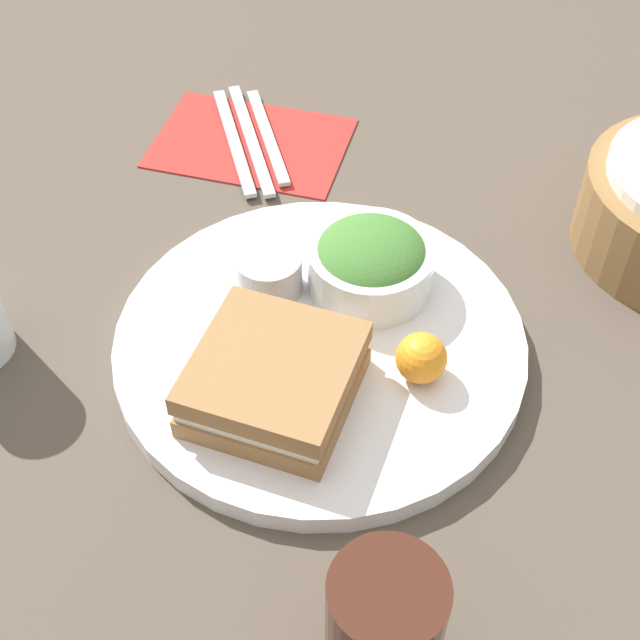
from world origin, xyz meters
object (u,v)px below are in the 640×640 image
at_px(plate, 320,344).
at_px(spoon, 268,136).
at_px(sandwich, 274,379).
at_px(knife, 251,139).
at_px(dressing_cup, 269,273).
at_px(salad_bowl, 371,262).
at_px(fork, 234,141).
at_px(drink_glass, 383,635).

relative_size(plate, spoon, 2.06).
xyz_separation_m(sandwich, knife, (-0.33, -0.13, -0.04)).
bearing_deg(dressing_cup, salad_bowl, 108.55).
bearing_deg(fork, dressing_cup, 177.45).
xyz_separation_m(plate, salad_bowl, (-0.07, 0.03, 0.04)).
xyz_separation_m(drink_glass, knife, (-0.51, -0.25, -0.06)).
xyz_separation_m(sandwich, spoon, (-0.33, -0.11, -0.04)).
relative_size(salad_bowl, drink_glass, 0.87).
bearing_deg(plate, salad_bowl, 159.83).
bearing_deg(fork, sandwich, 174.90).
distance_m(sandwich, dressing_cup, 0.12).
distance_m(plate, salad_bowl, 0.08).
xyz_separation_m(dressing_cup, knife, (-0.21, -0.09, -0.03)).
bearing_deg(sandwich, salad_bowl, 163.10).
xyz_separation_m(salad_bowl, drink_glass, (0.32, 0.08, 0.02)).
xyz_separation_m(knife, spoon, (-0.01, 0.02, 0.00)).
bearing_deg(salad_bowl, plate, -20.17).
bearing_deg(drink_glass, fork, -151.62).
bearing_deg(plate, spoon, -153.86).
bearing_deg(fork, drink_glass, 178.75).
bearing_deg(fork, plate, -176.51).
xyz_separation_m(fork, spoon, (-0.02, 0.03, 0.00)).
bearing_deg(spoon, salad_bowl, -171.22).
distance_m(dressing_cup, fork, 0.23).
relative_size(fork, knife, 0.95).
xyz_separation_m(plate, dressing_cup, (-0.04, -0.06, 0.03)).
distance_m(dressing_cup, spoon, 0.24).
bearing_deg(dressing_cup, plate, 53.46).
bearing_deg(sandwich, dressing_cup, -160.47).
relative_size(drink_glass, fork, 0.67).
relative_size(drink_glass, spoon, 0.75).
distance_m(salad_bowl, knife, 0.26).
bearing_deg(drink_glass, spoon, -155.27).
bearing_deg(spoon, fork, 90.00).
bearing_deg(spoon, drink_glass, 175.10).
relative_size(plate, salad_bowl, 3.16).
relative_size(sandwich, salad_bowl, 1.20).
height_order(sandwich, dressing_cup, sandwich).
relative_size(salad_bowl, fork, 0.59).
bearing_deg(drink_glass, salad_bowl, -165.66).
height_order(salad_bowl, knife, salad_bowl).
height_order(salad_bowl, drink_glass, drink_glass).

